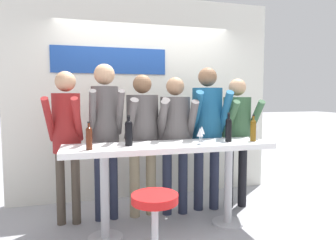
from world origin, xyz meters
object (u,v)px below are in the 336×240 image
person_far_left (66,129)px  wine_glass_0 (202,130)px  wine_bottle_3 (129,132)px  person_center (175,130)px  tasting_table (170,159)px  wine_bottle_1 (253,129)px  person_right (237,128)px  person_center_left (143,130)px  bar_stool (155,220)px  wine_bottle_0 (229,128)px  wine_glass_1 (200,133)px  person_left (105,122)px  wine_bottle_2 (89,137)px  person_center_right (207,122)px

person_far_left → wine_glass_0: size_ratio=9.92×
wine_bottle_3 → person_center: bearing=34.5°
tasting_table → wine_glass_0: bearing=8.4°
person_far_left → wine_bottle_1: bearing=-7.3°
person_right → wine_bottle_3: size_ratio=5.34×
person_center_left → person_right: size_ratio=1.02×
bar_stool → wine_bottle_0: size_ratio=2.02×
wine_bottle_3 → wine_glass_0: 0.83m
wine_bottle_1 → wine_glass_1: (-0.67, -0.05, -0.01)m
person_far_left → wine_bottle_0: 1.83m
person_left → wine_bottle_2: bearing=-108.2°
person_far_left → person_center: 1.27m
tasting_table → person_center: bearing=66.3°
tasting_table → person_center_right: 0.86m
wine_glass_1 → person_center_left: bearing=128.7°
wine_glass_1 → person_left: bearing=147.1°
person_center → person_right: bearing=6.8°
wine_glass_0 → wine_glass_1: 0.20m
wine_bottle_0 → wine_bottle_3: wine_bottle_0 is taller
person_far_left → wine_glass_0: person_far_left is taller
person_center_right → wine_bottle_3: size_ratio=5.77×
wine_bottle_0 → wine_glass_0: wine_bottle_0 is taller
wine_bottle_2 → wine_glass_1: (1.14, 0.01, 0.00)m
wine_bottle_2 → wine_bottle_3: wine_bottle_3 is taller
person_center_right → wine_bottle_2: size_ratio=6.79×
person_left → wine_glass_0: size_ratio=10.44×
person_center_right → wine_bottle_2: bearing=-150.1°
person_far_left → wine_bottle_2: person_far_left is taller
person_center_left → wine_bottle_3: person_center_left is taller
person_right → wine_bottle_1: size_ratio=5.65×
person_center_right → wine_bottle_1: (0.33, -0.55, -0.04)m
wine_bottle_1 → wine_glass_1: size_ratio=1.70×
person_left → bar_stool: bearing=-75.3°
person_center → wine_glass_0: bearing=-56.8°
wine_bottle_3 → tasting_table: bearing=-0.3°
person_left → person_center: bearing=-4.2°
bar_stool → wine_bottle_3: bearing=100.0°
tasting_table → wine_bottle_2: (-0.84, -0.13, 0.29)m
person_far_left → wine_bottle_0: (1.75, -0.51, 0.01)m
person_left → person_center_right: size_ratio=1.01×
tasting_table → person_left: bearing=142.8°
person_center → wine_bottle_1: person_center is taller
wine_bottle_2 → person_center: bearing=28.9°
wine_glass_0 → wine_glass_1: same height
person_far_left → person_left: (0.43, 0.01, 0.06)m
wine_bottle_2 → wine_bottle_3: bearing=18.6°
person_far_left → wine_bottle_0: size_ratio=5.38×
tasting_table → wine_bottle_1: size_ratio=7.45×
wine_bottle_1 → wine_glass_1: 0.67m
wine_bottle_2 → wine_glass_1: bearing=0.6°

